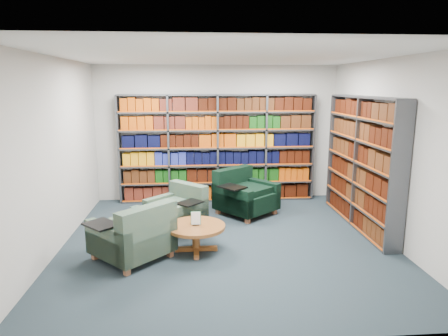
{
  "coord_description": "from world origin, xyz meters",
  "views": [
    {
      "loc": [
        -0.5,
        -5.83,
        2.39
      ],
      "look_at": [
        0.0,
        0.6,
        1.05
      ],
      "focal_mm": 32.0,
      "sensor_mm": 36.0,
      "label": 1
    }
  ],
  "objects": [
    {
      "name": "chair_teal_left",
      "position": [
        -0.76,
        0.75,
        0.29
      ],
      "size": [
        1.12,
        1.12,
        0.72
      ],
      "color": "#042533",
      "rests_on": "ground"
    },
    {
      "name": "chair_teal_front",
      "position": [
        -1.32,
        -0.54,
        0.33
      ],
      "size": [
        1.28,
        1.28,
        0.82
      ],
      "color": "#042533",
      "rests_on": "ground"
    },
    {
      "name": "bookshelf_right",
      "position": [
        2.34,
        0.6,
        1.1
      ],
      "size": [
        0.28,
        2.5,
        2.2
      ],
      "color": "#47494F",
      "rests_on": "ground"
    },
    {
      "name": "chair_green_right",
      "position": [
        0.42,
        1.42,
        0.34
      ],
      "size": [
        1.29,
        1.29,
        0.84
      ],
      "color": "black",
      "rests_on": "ground"
    },
    {
      "name": "bookshelf_back",
      "position": [
        0.0,
        2.34,
        1.1
      ],
      "size": [
        4.0,
        0.28,
        2.2
      ],
      "color": "#47494F",
      "rests_on": "ground"
    },
    {
      "name": "room_shell",
      "position": [
        0.0,
        0.0,
        1.4
      ],
      "size": [
        5.02,
        5.02,
        2.82
      ],
      "color": "black",
      "rests_on": "ground"
    },
    {
      "name": "coffee_table",
      "position": [
        -0.48,
        -0.32,
        0.32
      ],
      "size": [
        0.85,
        0.85,
        0.6
      ],
      "color": "brown",
      "rests_on": "ground"
    }
  ]
}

